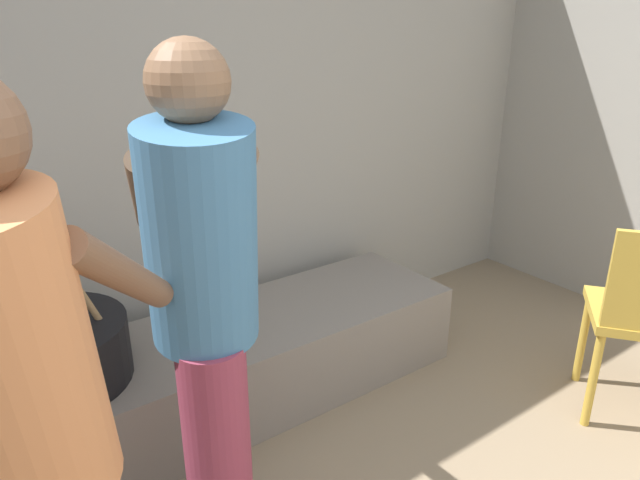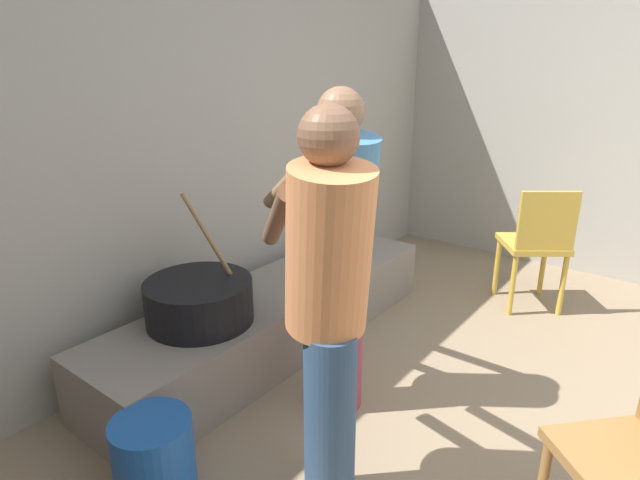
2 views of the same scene
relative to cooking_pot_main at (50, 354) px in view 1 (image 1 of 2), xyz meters
name	(u,v)px [view 1 (image 1 of 2)]	position (x,y,z in m)	size (l,w,h in m)	color
block_enclosure_rear	(112,134)	(0.46, 0.49, 0.66)	(5.42, 0.20, 2.31)	#9E998E
hearth_ledge	(200,378)	(0.54, -0.03, -0.30)	(2.42, 0.60, 0.38)	slate
cooking_pot_main	(50,354)	(0.00, 0.00, 0.00)	(0.55, 0.55, 0.68)	black
cook_in_orange_shirt	(23,439)	(-0.20, -0.98, 0.39)	(0.65, 0.71, 1.55)	navy
cook_in_blue_shirt	(205,295)	(0.32, -0.66, 0.40)	(0.52, 0.72, 1.57)	#8C3347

